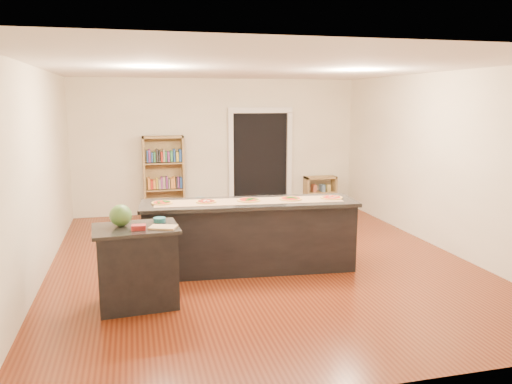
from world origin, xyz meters
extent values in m
cube|color=#EFE6C9|center=(0.00, 0.00, 1.40)|extent=(6.00, 7.00, 2.80)
cube|color=#642711|center=(0.00, 0.00, 0.00)|extent=(6.00, 7.00, 0.01)
cube|color=white|center=(0.00, 0.00, 2.80)|extent=(6.00, 7.00, 0.01)
cube|color=black|center=(0.90, 3.48, 1.05)|extent=(1.20, 0.02, 2.10)
cube|color=silver|center=(0.25, 3.44, 1.05)|extent=(0.10, 0.08, 2.10)
cube|color=silver|center=(1.55, 3.44, 1.05)|extent=(0.10, 0.08, 2.10)
cube|color=silver|center=(0.90, 3.44, 2.15)|extent=(1.40, 0.08, 0.12)
cube|color=black|center=(-0.24, -0.36, 0.46)|extent=(2.89, 0.72, 0.93)
cube|color=black|center=(-0.24, -0.36, 0.95)|extent=(2.97, 0.80, 0.05)
cube|color=black|center=(-1.78, -1.28, 0.45)|extent=(0.87, 0.61, 0.90)
cube|color=black|center=(-1.78, -1.28, 0.92)|extent=(0.95, 0.69, 0.04)
cube|color=#9D7F4C|center=(-1.17, 3.30, 0.82)|extent=(0.82, 0.29, 1.65)
cube|color=#9D7F4C|center=(2.24, 3.30, 0.35)|extent=(0.70, 0.30, 0.70)
cylinder|color=#529BB6|center=(-0.47, 3.11, 0.19)|extent=(0.26, 0.26, 0.38)
cube|color=#9C7150|center=(-0.24, -0.36, 0.98)|extent=(2.61, 0.68, 0.00)
sphere|color=#144214|center=(-1.94, -1.21, 1.06)|extent=(0.25, 0.25, 0.25)
cube|color=tan|center=(-1.48, -1.41, 0.95)|extent=(0.34, 0.29, 0.02)
cube|color=maroon|center=(-1.74, -1.42, 0.97)|extent=(0.16, 0.12, 0.06)
cylinder|color=#195966|center=(-1.50, -1.12, 0.97)|extent=(0.15, 0.15, 0.05)
cylinder|color=tan|center=(-1.42, -0.24, 0.99)|extent=(0.29, 0.29, 0.02)
cylinder|color=#A5190C|center=(-1.42, -0.24, 1.00)|extent=(0.24, 0.24, 0.00)
cylinder|color=tan|center=(-0.83, -0.30, 0.99)|extent=(0.28, 0.28, 0.02)
cylinder|color=#A5190C|center=(-0.83, -0.30, 1.00)|extent=(0.23, 0.23, 0.00)
cylinder|color=tan|center=(-0.23, -0.33, 0.99)|extent=(0.34, 0.34, 0.02)
cylinder|color=#A5190C|center=(-0.23, -0.33, 1.00)|extent=(0.28, 0.28, 0.00)
cylinder|color=tan|center=(0.36, -0.39, 0.99)|extent=(0.31, 0.31, 0.02)
cylinder|color=#A5190C|center=(0.36, -0.39, 1.00)|extent=(0.25, 0.25, 0.00)
cylinder|color=tan|center=(0.95, -0.44, 0.99)|extent=(0.33, 0.33, 0.02)
cylinder|color=#A5190C|center=(0.95, -0.44, 1.00)|extent=(0.27, 0.27, 0.00)
camera|label=1|loc=(-1.77, -6.94, 2.35)|focal=35.00mm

